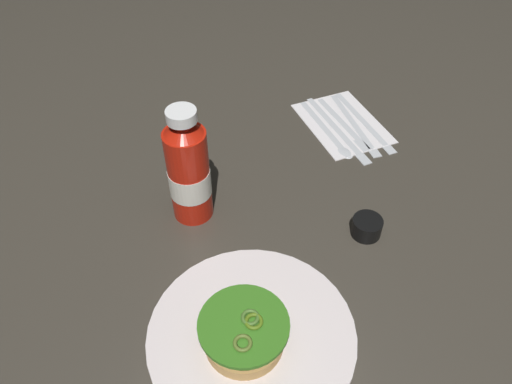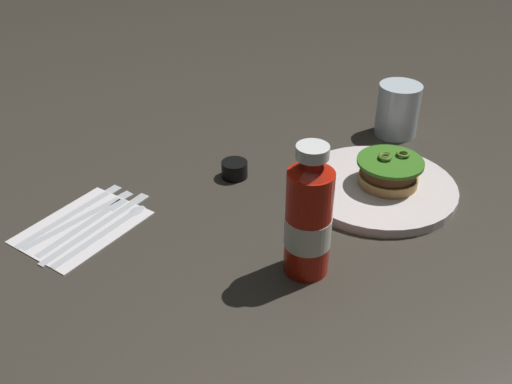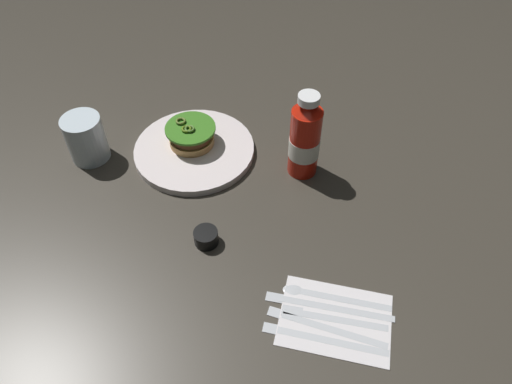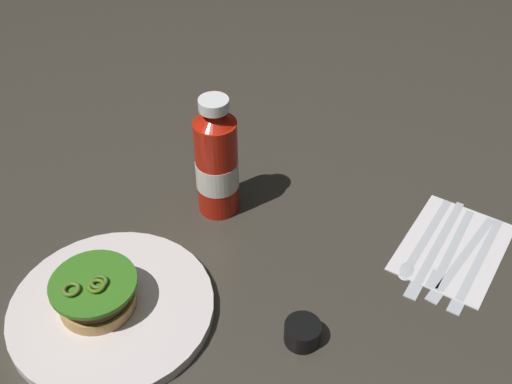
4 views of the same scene
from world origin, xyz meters
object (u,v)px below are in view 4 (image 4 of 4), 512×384
(napkin, at_px, (453,247))
(spoon_utensil, at_px, (420,247))
(butter_knife, at_px, (434,252))
(fork_utensil, at_px, (450,253))
(table_knife, at_px, (459,261))
(steak_knife, at_px, (475,268))
(dinner_plate, at_px, (112,309))
(condiment_cup, at_px, (302,333))
(ketchup_bottle, at_px, (217,163))
(burger_sandwich, at_px, (96,293))

(napkin, relative_size, spoon_utensil, 0.98)
(spoon_utensil, bearing_deg, butter_knife, 88.19)
(fork_utensil, bearing_deg, spoon_utensil, -82.40)
(spoon_utensil, height_order, table_knife, same)
(table_knife, relative_size, steak_knife, 0.97)
(spoon_utensil, height_order, fork_utensil, same)
(dinner_plate, bearing_deg, condiment_cup, 105.59)
(butter_knife, distance_m, fork_utensil, 0.02)
(ketchup_bottle, bearing_deg, fork_utensil, 98.06)
(dinner_plate, distance_m, napkin, 0.50)
(condiment_cup, xyz_separation_m, steak_knife, (-0.21, 0.18, -0.01))
(napkin, bearing_deg, steak_knife, 49.68)
(spoon_utensil, distance_m, steak_knife, 0.08)
(ketchup_bottle, xyz_separation_m, butter_knife, (-0.04, 0.33, -0.08))
(condiment_cup, xyz_separation_m, butter_knife, (-0.22, 0.12, -0.01))
(condiment_cup, relative_size, fork_utensil, 0.26)
(spoon_utensil, bearing_deg, ketchup_bottle, -81.87)
(ketchup_bottle, bearing_deg, dinner_plate, -7.14)
(dinner_plate, bearing_deg, napkin, 129.15)
(napkin, xyz_separation_m, spoon_utensil, (0.02, -0.04, 0.00))
(condiment_cup, distance_m, napkin, 0.28)
(napkin, distance_m, butter_knife, 0.03)
(spoon_utensil, relative_size, table_knife, 0.94)
(burger_sandwich, bearing_deg, fork_utensil, 127.20)
(steak_knife, bearing_deg, ketchup_bottle, -84.59)
(ketchup_bottle, height_order, table_knife, ketchup_bottle)
(burger_sandwich, relative_size, spoon_utensil, 0.59)
(dinner_plate, xyz_separation_m, ketchup_bottle, (-0.25, 0.03, 0.08))
(ketchup_bottle, distance_m, napkin, 0.37)
(fork_utensil, height_order, table_knife, same)
(ketchup_bottle, relative_size, fork_utensil, 1.10)
(table_knife, bearing_deg, condiment_cup, -35.51)
(dinner_plate, xyz_separation_m, steak_knife, (-0.28, 0.42, -0.00))
(napkin, relative_size, fork_utensil, 1.03)
(butter_knife, bearing_deg, napkin, 136.88)
(napkin, height_order, butter_knife, butter_knife)
(burger_sandwich, relative_size, napkin, 0.60)
(condiment_cup, bearing_deg, burger_sandwich, -73.79)
(dinner_plate, bearing_deg, butter_knife, 128.59)
(butter_knife, distance_m, table_knife, 0.04)
(ketchup_bottle, relative_size, condiment_cup, 4.26)
(condiment_cup, bearing_deg, dinner_plate, -74.41)
(burger_sandwich, height_order, table_knife, burger_sandwich)
(napkin, xyz_separation_m, table_knife, (0.03, 0.01, 0.00))
(table_knife, bearing_deg, napkin, -153.03)
(spoon_utensil, xyz_separation_m, steak_knife, (0.01, 0.08, 0.00))
(dinner_plate, distance_m, burger_sandwich, 0.04)
(dinner_plate, relative_size, napkin, 1.44)
(dinner_plate, height_order, butter_knife, dinner_plate)
(dinner_plate, distance_m, steak_knife, 0.51)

